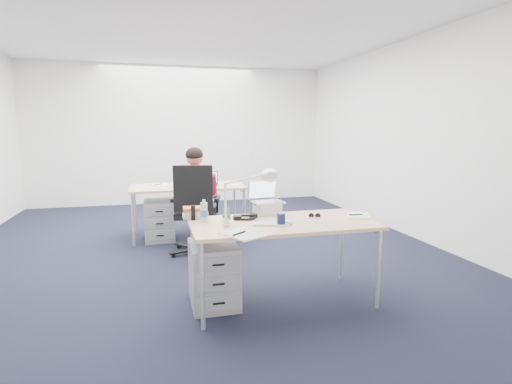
% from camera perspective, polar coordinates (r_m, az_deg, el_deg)
% --- Properties ---
extents(floor, '(7.00, 7.00, 0.00)m').
position_cam_1_polar(floor, '(5.19, -7.74, -8.24)').
color(floor, black).
rests_on(floor, ground).
extents(room, '(6.02, 7.02, 2.80)m').
position_cam_1_polar(room, '(4.97, -8.16, 11.00)').
color(room, white).
rests_on(room, ground).
extents(desk_near, '(1.60, 0.80, 0.73)m').
position_cam_1_polar(desk_near, '(3.52, 3.80, -4.99)').
color(desk_near, tan).
rests_on(desk_near, ground).
extents(desk_far, '(1.60, 0.80, 0.73)m').
position_cam_1_polar(desk_far, '(5.78, -9.73, 0.44)').
color(desk_far, tan).
rests_on(desk_far, ground).
extents(office_chair, '(0.85, 0.85, 1.12)m').
position_cam_1_polar(office_chair, '(5.00, -8.52, -5.18)').
color(office_chair, black).
rests_on(office_chair, ground).
extents(seated_person, '(0.51, 0.76, 1.30)m').
position_cam_1_polar(seated_person, '(5.10, -8.39, -0.94)').
color(seated_person, '#B4193B').
rests_on(seated_person, ground).
extents(drawer_pedestal_near, '(0.40, 0.50, 0.55)m').
position_cam_1_polar(drawer_pedestal_near, '(3.58, -6.04, -11.59)').
color(drawer_pedestal_near, '#A1A2A6').
rests_on(drawer_pedestal_near, ground).
extents(drawer_pedestal_far, '(0.40, 0.50, 0.55)m').
position_cam_1_polar(drawer_pedestal_far, '(5.74, -13.63, -3.91)').
color(drawer_pedestal_far, '#A1A2A6').
rests_on(drawer_pedestal_far, ground).
extents(silver_laptop, '(0.32, 0.27, 0.31)m').
position_cam_1_polar(silver_laptop, '(3.79, 1.62, -0.82)').
color(silver_laptop, silver).
rests_on(silver_laptop, desk_near).
extents(wireless_keyboard, '(0.33, 0.22, 0.02)m').
position_cam_1_polar(wireless_keyboard, '(3.39, 2.22, -4.57)').
color(wireless_keyboard, white).
rests_on(wireless_keyboard, desk_near).
extents(computer_mouse, '(0.08, 0.11, 0.04)m').
position_cam_1_polar(computer_mouse, '(3.42, 4.63, -4.30)').
color(computer_mouse, white).
rests_on(computer_mouse, desk_near).
extents(headphones, '(0.28, 0.24, 0.04)m').
position_cam_1_polar(headphones, '(3.61, -1.52, -3.53)').
color(headphones, black).
rests_on(headphones, desk_near).
extents(can_koozie, '(0.08, 0.08, 0.12)m').
position_cam_1_polar(can_koozie, '(3.36, 3.61, -3.83)').
color(can_koozie, '#161D44').
rests_on(can_koozie, desk_near).
extents(water_bottle, '(0.08, 0.08, 0.20)m').
position_cam_1_polar(water_bottle, '(3.49, -7.44, -2.69)').
color(water_bottle, silver).
rests_on(water_bottle, desk_near).
extents(bear_figurine, '(0.09, 0.08, 0.14)m').
position_cam_1_polar(bear_figurine, '(3.41, -4.26, -3.43)').
color(bear_figurine, '#3A7B20').
rests_on(bear_figurine, desk_near).
extents(book_stack, '(0.23, 0.18, 0.10)m').
position_cam_1_polar(book_stack, '(3.68, -8.72, -2.91)').
color(book_stack, silver).
rests_on(book_stack, desk_near).
extents(cordless_phone, '(0.04, 0.03, 0.13)m').
position_cam_1_polar(cordless_phone, '(3.58, -8.95, -2.98)').
color(cordless_phone, black).
rests_on(cordless_phone, desk_near).
extents(papers_left, '(0.33, 0.39, 0.01)m').
position_cam_1_polar(papers_left, '(3.06, -2.01, -6.09)').
color(papers_left, '#E0D482').
rests_on(papers_left, desk_near).
extents(papers_right, '(0.29, 0.34, 0.01)m').
position_cam_1_polar(papers_right, '(3.84, 14.31, -3.27)').
color(papers_right, '#E0D482').
rests_on(papers_right, desk_near).
extents(sunglasses, '(0.12, 0.08, 0.03)m').
position_cam_1_polar(sunglasses, '(3.72, 8.36, -3.36)').
color(sunglasses, black).
rests_on(sunglasses, desk_near).
extents(desk_lamp, '(0.45, 0.23, 0.49)m').
position_cam_1_polar(desk_lamp, '(3.34, -1.90, -0.57)').
color(desk_lamp, silver).
rests_on(desk_lamp, desk_near).
extents(dark_laptop, '(0.34, 0.33, 0.21)m').
position_cam_1_polar(dark_laptop, '(5.77, -6.97, 1.98)').
color(dark_laptop, black).
rests_on(dark_laptop, desk_far).
extents(far_cup, '(0.08, 0.08, 0.10)m').
position_cam_1_polar(far_cup, '(5.76, -6.34, 1.42)').
color(far_cup, white).
rests_on(far_cup, desk_far).
extents(far_papers, '(0.27, 0.32, 0.01)m').
position_cam_1_polar(far_papers, '(5.91, -13.57, 0.98)').
color(far_papers, white).
rests_on(far_papers, desk_far).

